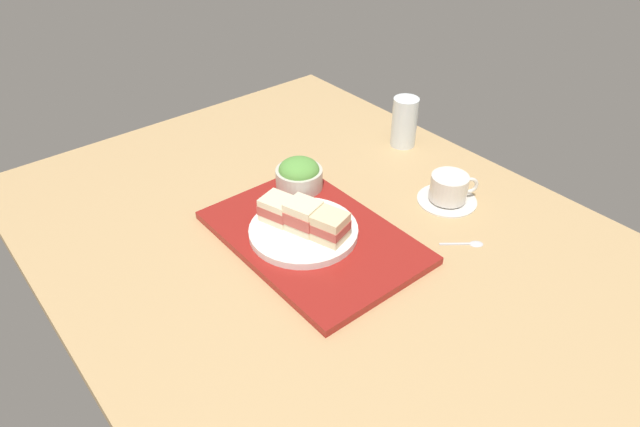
% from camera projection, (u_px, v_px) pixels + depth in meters
% --- Properties ---
extents(ground_plane, '(1.40, 1.00, 0.03)m').
position_uv_depth(ground_plane, '(334.00, 250.00, 1.12)').
color(ground_plane, tan).
extents(serving_tray, '(0.42, 0.29, 0.02)m').
position_uv_depth(serving_tray, '(313.00, 237.00, 1.11)').
color(serving_tray, maroon).
rests_on(serving_tray, ground_plane).
extents(sandwich_plate, '(0.21, 0.21, 0.01)m').
position_uv_depth(sandwich_plate, '(304.00, 231.00, 1.10)').
color(sandwich_plate, white).
rests_on(sandwich_plate, serving_tray).
extents(sandwich_near, '(0.08, 0.07, 0.05)m').
position_uv_depth(sandwich_near, '(278.00, 209.00, 1.11)').
color(sandwich_near, beige).
rests_on(sandwich_near, sandwich_plate).
extents(sandwich_middle, '(0.08, 0.07, 0.06)m').
position_uv_depth(sandwich_middle, '(303.00, 216.00, 1.08)').
color(sandwich_middle, beige).
rests_on(sandwich_middle, sandwich_plate).
extents(sandwich_far, '(0.08, 0.07, 0.05)m').
position_uv_depth(sandwich_far, '(330.00, 226.00, 1.06)').
color(sandwich_far, beige).
rests_on(sandwich_far, sandwich_plate).
extents(salad_bowl, '(0.10, 0.10, 0.07)m').
position_uv_depth(salad_bowl, '(299.00, 174.00, 1.23)').
color(salad_bowl, beige).
rests_on(salad_bowl, serving_tray).
extents(coffee_cup, '(0.13, 0.13, 0.06)m').
position_uv_depth(coffee_cup, '(449.00, 190.00, 1.21)').
color(coffee_cup, silver).
rests_on(coffee_cup, ground_plane).
extents(drinking_glass, '(0.06, 0.06, 0.12)m').
position_uv_depth(drinking_glass, '(404.00, 122.00, 1.40)').
color(drinking_glass, silver).
rests_on(drinking_glass, ground_plane).
extents(teaspoon, '(0.06, 0.08, 0.01)m').
position_uv_depth(teaspoon, '(471.00, 243.00, 1.11)').
color(teaspoon, silver).
rests_on(teaspoon, ground_plane).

